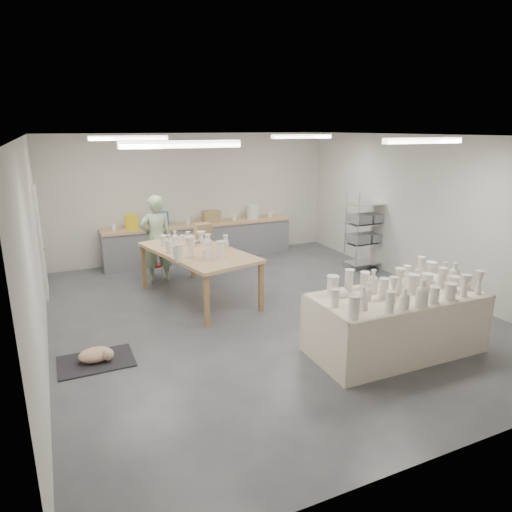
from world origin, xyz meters
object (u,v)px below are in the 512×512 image
potter (157,239)px  red_stool (155,266)px  work_table (197,250)px  drying_table (396,321)px

potter → red_stool: potter is taller
work_table → red_stool: size_ratio=7.00×
work_table → red_stool: (-0.48, 1.49, -0.67)m
red_stool → work_table: bearing=-72.1°
red_stool → potter: bearing=-90.0°
drying_table → red_stool: 5.34m
drying_table → work_table: work_table is taller
drying_table → work_table: (-1.92, 3.27, 0.48)m
potter → work_table: bearing=113.3°
work_table → drying_table: bearing=-72.8°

